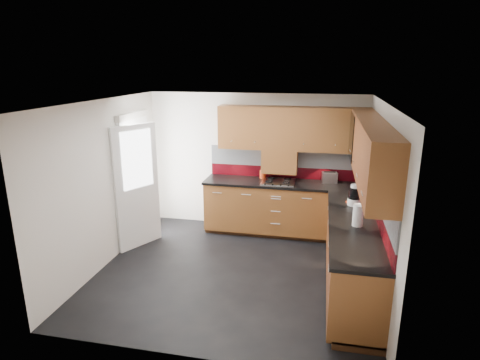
% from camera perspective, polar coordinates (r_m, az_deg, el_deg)
% --- Properties ---
extents(room, '(4.00, 3.80, 2.64)m').
position_cam_1_polar(room, '(5.34, -1.00, 1.34)').
color(room, black).
extents(base_cabinets, '(2.70, 3.20, 0.95)m').
position_cam_1_polar(base_cabinets, '(6.24, 10.21, -7.01)').
color(base_cabinets, brown).
rests_on(base_cabinets, room).
extents(countertop, '(2.72, 3.22, 0.04)m').
position_cam_1_polar(countertop, '(6.06, 10.30, -2.85)').
color(countertop, black).
rests_on(countertop, base_cabinets).
extents(backsplash, '(2.70, 3.20, 0.54)m').
position_cam_1_polar(backsplash, '(6.19, 12.56, 0.23)').
color(backsplash, maroon).
rests_on(backsplash, countertop).
extents(upper_cabinets, '(2.50, 3.20, 0.72)m').
position_cam_1_polar(upper_cabinets, '(5.91, 12.48, 5.76)').
color(upper_cabinets, brown).
rests_on(upper_cabinets, room).
extents(extractor_hood, '(0.60, 0.33, 0.40)m').
position_cam_1_polar(extractor_hood, '(6.89, 5.69, 2.74)').
color(extractor_hood, brown).
rests_on(extractor_hood, room).
extents(glass_cabinet, '(0.32, 0.80, 0.66)m').
position_cam_1_polar(glass_cabinet, '(6.21, 16.93, 6.17)').
color(glass_cabinet, black).
rests_on(glass_cabinet, room).
extents(back_door, '(0.42, 1.19, 2.04)m').
position_cam_1_polar(back_door, '(6.74, -14.47, -0.18)').
color(back_door, white).
rests_on(back_door, room).
extents(gas_hob, '(0.56, 0.49, 0.04)m').
position_cam_1_polar(gas_hob, '(6.81, 5.46, -0.24)').
color(gas_hob, silver).
rests_on(gas_hob, countertop).
extents(utensil_pot, '(0.11, 0.11, 0.40)m').
position_cam_1_polar(utensil_pot, '(7.04, 3.26, 0.99)').
color(utensil_pot, red).
rests_on(utensil_pot, countertop).
extents(toaster, '(0.27, 0.19, 0.19)m').
position_cam_1_polar(toaster, '(6.93, 12.60, 0.37)').
color(toaster, silver).
rests_on(toaster, countertop).
extents(food_processor, '(0.18, 0.18, 0.30)m').
position_cam_1_polar(food_processor, '(5.88, 15.96, -2.18)').
color(food_processor, white).
rests_on(food_processor, countertop).
extents(paper_towel, '(0.17, 0.17, 0.27)m').
position_cam_1_polar(paper_towel, '(5.15, 16.43, -4.85)').
color(paper_towel, white).
rests_on(paper_towel, countertop).
extents(orange_cloth, '(0.16, 0.15, 0.01)m').
position_cam_1_polar(orange_cloth, '(5.99, 15.56, -3.13)').
color(orange_cloth, '#F94B1B').
rests_on(orange_cloth, countertop).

